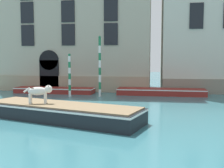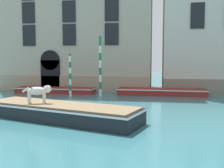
{
  "view_description": "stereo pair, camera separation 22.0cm",
  "coord_description": "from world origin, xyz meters",
  "px_view_note": "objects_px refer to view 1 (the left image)",
  "views": [
    {
      "loc": [
        7.53,
        -5.04,
        2.7
      ],
      "look_at": [
        4.95,
        11.71,
        1.2
      ],
      "focal_mm": 42.0,
      "sensor_mm": 36.0,
      "label": 1
    },
    {
      "loc": [
        7.75,
        -5.0,
        2.7
      ],
      "look_at": [
        4.95,
        11.71,
        1.2
      ],
      "focal_mm": 42.0,
      "sensor_mm": 36.0,
      "label": 2
    }
  ],
  "objects_px": {
    "boat_foreground": "(60,111)",
    "mooring_pole_2": "(70,75)",
    "dog_on_deck": "(40,91)",
    "mooring_pole_0": "(100,66)",
    "boat_moored_far": "(161,92)",
    "boat_moored_near_palazzo": "(55,90)"
  },
  "relations": [
    {
      "from": "mooring_pole_0",
      "to": "mooring_pole_2",
      "type": "relative_size",
      "value": 1.41
    },
    {
      "from": "boat_foreground",
      "to": "mooring_pole_2",
      "type": "distance_m",
      "value": 8.15
    },
    {
      "from": "boat_moored_near_palazzo",
      "to": "mooring_pole_2",
      "type": "relative_size",
      "value": 2.08
    },
    {
      "from": "boat_foreground",
      "to": "mooring_pole_0",
      "type": "height_order",
      "value": "mooring_pole_0"
    },
    {
      "from": "boat_foreground",
      "to": "boat_moored_near_palazzo",
      "type": "distance_m",
      "value": 10.39
    },
    {
      "from": "boat_foreground",
      "to": "mooring_pole_2",
      "type": "bearing_deg",
      "value": 122.06
    },
    {
      "from": "boat_moored_near_palazzo",
      "to": "boat_moored_far",
      "type": "bearing_deg",
      "value": 1.44
    },
    {
      "from": "dog_on_deck",
      "to": "boat_moored_far",
      "type": "height_order",
      "value": "dog_on_deck"
    },
    {
      "from": "boat_foreground",
      "to": "boat_moored_far",
      "type": "relative_size",
      "value": 1.16
    },
    {
      "from": "dog_on_deck",
      "to": "boat_moored_far",
      "type": "bearing_deg",
      "value": 41.47
    },
    {
      "from": "boat_moored_near_palazzo",
      "to": "boat_moored_far",
      "type": "relative_size",
      "value": 0.97
    },
    {
      "from": "boat_foreground",
      "to": "dog_on_deck",
      "type": "bearing_deg",
      "value": -162.32
    },
    {
      "from": "dog_on_deck",
      "to": "mooring_pole_0",
      "type": "distance_m",
      "value": 8.24
    },
    {
      "from": "mooring_pole_2",
      "to": "boat_moored_near_palazzo",
      "type": "bearing_deg",
      "value": 136.71
    },
    {
      "from": "boat_moored_far",
      "to": "mooring_pole_0",
      "type": "height_order",
      "value": "mooring_pole_0"
    },
    {
      "from": "boat_moored_near_palazzo",
      "to": "mooring_pole_0",
      "type": "height_order",
      "value": "mooring_pole_0"
    },
    {
      "from": "boat_foreground",
      "to": "dog_on_deck",
      "type": "height_order",
      "value": "dog_on_deck"
    },
    {
      "from": "boat_moored_far",
      "to": "mooring_pole_0",
      "type": "xyz_separation_m",
      "value": [
        -4.61,
        -1.56,
        2.03
      ]
    },
    {
      "from": "dog_on_deck",
      "to": "mooring_pole_2",
      "type": "distance_m",
      "value": 7.88
    },
    {
      "from": "boat_moored_near_palazzo",
      "to": "boat_moored_far",
      "type": "xyz_separation_m",
      "value": [
        8.81,
        0.05,
        0.02
      ]
    },
    {
      "from": "boat_moored_far",
      "to": "mooring_pole_0",
      "type": "relative_size",
      "value": 1.52
    },
    {
      "from": "mooring_pole_2",
      "to": "boat_foreground",
      "type": "bearing_deg",
      "value": -75.18
    }
  ]
}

